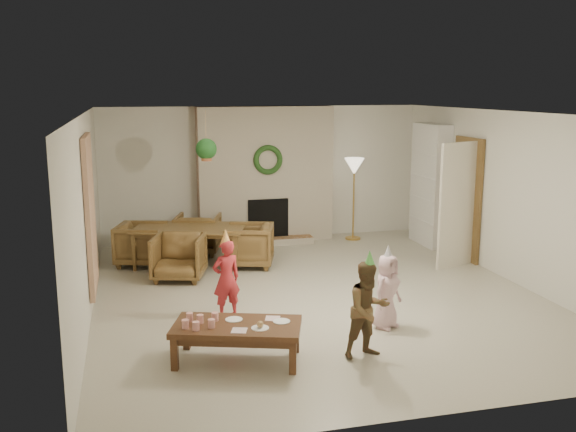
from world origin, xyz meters
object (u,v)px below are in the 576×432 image
object	(u,v)px
child_plaid	(368,310)
child_pink	(387,291)
dining_table	(189,247)
dining_chair_far	(198,234)
dining_chair_near	(179,257)
child_red	(226,279)
coffee_table_top	(237,327)
dining_chair_left	(142,244)
dining_chair_right	(249,245)

from	to	relation	value
child_plaid	child_pink	bearing A→B (deg)	42.85
dining_table	dining_chair_far	size ratio (longest dim) A/B	2.34
dining_chair_near	child_red	xyz separation A→B (m)	(0.45, -1.76, 0.15)
dining_table	child_pink	bearing A→B (deg)	-41.90
child_red	dining_chair_near	bearing A→B (deg)	-90.66
child_pink	child_plaid	bearing A→B (deg)	-158.92
child_plaid	child_pink	world-z (taller)	child_plaid
coffee_table_top	dining_table	bearing A→B (deg)	110.06
dining_chair_left	coffee_table_top	size ratio (longest dim) A/B	0.57
dining_chair_right	dining_table	bearing A→B (deg)	-90.00
dining_chair_left	child_pink	bearing A→B (deg)	-125.28
dining_chair_left	child_plaid	xyz separation A→B (m)	(2.24, -4.29, 0.18)
dining_table	dining_chair_right	size ratio (longest dim) A/B	2.34
dining_table	child_plaid	bearing A→B (deg)	-52.99
dining_chair_far	dining_chair_right	size ratio (longest dim) A/B	1.00
child_plaid	child_red	bearing A→B (deg)	117.37
dining_chair_far	child_pink	world-z (taller)	child_pink
dining_chair_near	coffee_table_top	distance (m)	3.12
dining_chair_left	child_plaid	distance (m)	4.85
dining_chair_near	coffee_table_top	size ratio (longest dim) A/B	0.57
dining_chair_right	child_plaid	xyz separation A→B (m)	(0.57, -3.79, 0.18)
child_red	child_pink	distance (m)	1.98
dining_chair_right	coffee_table_top	bearing A→B (deg)	4.09
dining_chair_near	child_pink	xyz separation A→B (m)	(2.25, -2.58, 0.11)
child_plaid	dining_chair_far	bearing A→B (deg)	93.01
dining_chair_far	dining_chair_right	distance (m)	1.24
child_plaid	dining_chair_near	bearing A→B (deg)	105.58
coffee_table_top	child_red	bearing A→B (deg)	104.07
dining_table	coffee_table_top	distance (m)	3.85
dining_chair_far	child_plaid	bearing A→B (deg)	121.62
dining_chair_right	child_plaid	size ratio (longest dim) A/B	0.72
dining_chair_right	dining_chair_left	bearing A→B (deg)	-90.00
child_red	coffee_table_top	bearing A→B (deg)	70.97
child_red	child_plaid	size ratio (longest dim) A/B	0.95
dining_chair_left	coffee_table_top	distance (m)	4.16
dining_chair_left	child_pink	world-z (taller)	child_pink
dining_chair_near	coffee_table_top	xyz separation A→B (m)	(0.35, -3.10, 0.03)
dining_table	child_red	xyz separation A→B (m)	(0.22, -2.50, 0.19)
dining_chair_left	dining_chair_right	distance (m)	1.75
dining_chair_far	child_red	distance (m)	3.25
dining_chair_right	child_plaid	bearing A→B (deg)	25.32
dining_chair_left	dining_table	bearing A→B (deg)	-90.00
dining_chair_far	coffee_table_top	distance (m)	4.59
child_plaid	coffee_table_top	bearing A→B (deg)	158.83
dining_table	child_pink	size ratio (longest dim) A/B	1.96
dining_chair_near	dining_chair_far	size ratio (longest dim) A/B	1.00
dining_chair_left	child_pink	xyz separation A→B (m)	(2.77, -3.55, 0.11)
dining_table	dining_chair_far	world-z (taller)	dining_chair_far
dining_chair_near	dining_chair_far	bearing A→B (deg)	90.00
dining_chair_near	dining_chair_right	world-z (taller)	same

